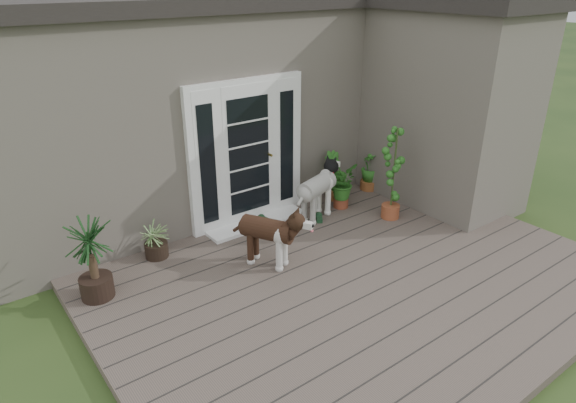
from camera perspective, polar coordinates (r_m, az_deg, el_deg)
deck at (r=6.44m, az=8.05°, el=-8.96°), size 6.20×4.60×0.12m
house_main at (r=9.11m, az=-10.73°, el=11.12°), size 7.40×4.00×3.10m
house_wing at (r=8.59m, az=17.51°, el=9.63°), size 1.60×2.40×3.10m
roof_wing at (r=8.35m, az=19.02°, el=20.60°), size 1.80×2.60×0.20m
door_unit at (r=7.38m, az=-4.61°, el=5.49°), size 1.90×0.14×2.15m
door_step at (r=7.63m, az=-3.54°, el=-2.37°), size 1.60×0.40×0.05m
brindle_dog at (r=6.44m, az=-2.33°, el=-4.24°), size 0.78×0.97×0.75m
white_dog at (r=7.67m, az=3.25°, el=0.76°), size 1.01×0.67×0.78m
spider_plant at (r=6.88m, az=-14.80°, el=-4.07°), size 0.67×0.67×0.55m
yucca at (r=6.15m, az=-21.34°, el=-5.97°), size 0.89×0.89×1.04m
herb_a at (r=8.09m, az=6.07°, el=1.44°), size 0.69×0.69×0.64m
herb_b at (r=8.40m, az=5.34°, el=2.21°), size 0.56×0.56×0.60m
herb_c at (r=8.87m, az=9.21°, el=3.07°), size 0.50×0.50×0.56m
sapling at (r=7.70m, az=11.88°, el=3.21°), size 0.57×0.57×1.48m
clog_left at (r=7.63m, az=-2.55°, el=-2.15°), size 0.20×0.34×0.10m
clog_right at (r=7.74m, az=3.54°, el=-1.84°), size 0.26×0.29×0.08m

